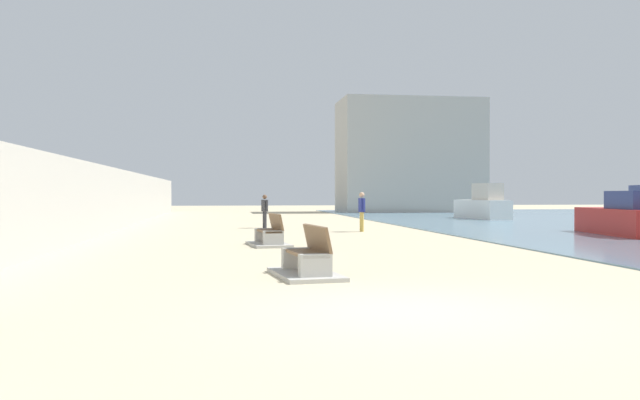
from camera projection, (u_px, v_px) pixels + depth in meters
name	position (u px, v px, depth m)	size (l,w,h in m)	color
ground_plane	(286.00, 233.00, 26.67)	(120.00, 120.00, 0.00)	#C6B793
seawall	(95.00, 200.00, 25.57)	(0.80, 64.00, 2.69)	#ADAAA3
bench_near	(307.00, 264.00, 12.56)	(1.36, 2.23, 0.98)	#ADAAA3
bench_far	(270.00, 238.00, 19.96)	(1.36, 2.22, 0.98)	#ADAAA3
person_walking	(265.00, 209.00, 30.16)	(0.30, 0.48, 1.54)	#333338
person_standing	(362.00, 209.00, 27.25)	(0.24, 0.52, 1.65)	gold
boat_far_right	(483.00, 206.00, 40.28)	(1.84, 5.14, 2.17)	white
boat_mid_bay	(624.00, 218.00, 24.56)	(2.27, 5.48, 1.65)	red
harbor_building	(409.00, 156.00, 56.25)	(12.00, 6.00, 9.59)	#ADAAA3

